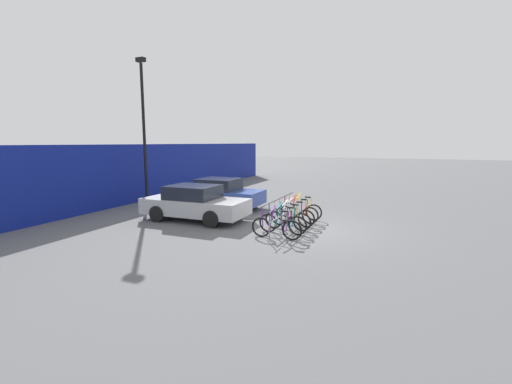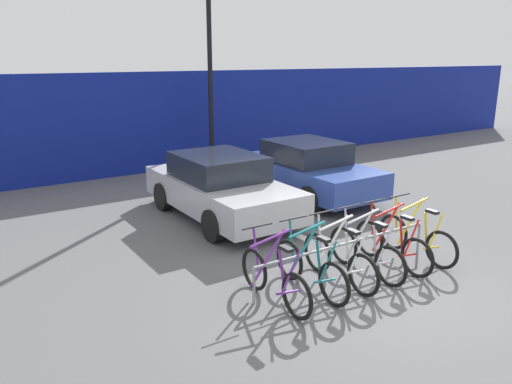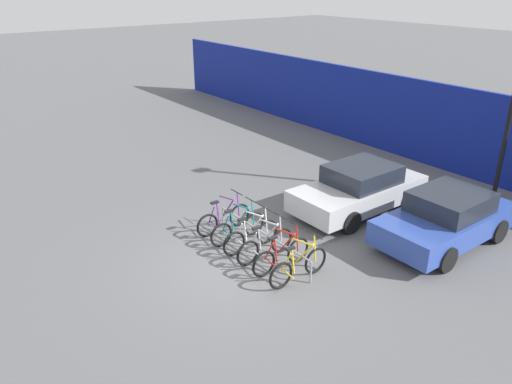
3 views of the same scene
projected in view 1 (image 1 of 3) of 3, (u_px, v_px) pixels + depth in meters
ground_plane at (304, 229)px, 12.32m from camera, size 120.00×120.00×0.00m
hoarding_wall at (103, 177)px, 15.72m from camera, size 36.00×0.16×3.00m
bike_rack at (286, 215)px, 12.45m from camera, size 3.58×0.04×0.57m
bicycle_purple at (276, 227)px, 11.02m from camera, size 0.68×1.71×1.05m
bicycle_teal at (283, 223)px, 11.63m from camera, size 0.68×1.71×1.05m
bicycle_white at (288, 219)px, 12.15m from camera, size 0.68×1.71×1.05m
bicycle_silver at (292, 216)px, 12.68m from camera, size 0.68×1.71×1.05m
bicycle_red at (297, 213)px, 13.24m from camera, size 0.68×1.71×1.05m
bicycle_yellow at (301, 210)px, 13.79m from camera, size 0.68×1.71×1.05m
car_silver at (195, 203)px, 13.65m from camera, size 1.91×4.18×1.40m
car_blue at (220, 193)px, 16.21m from camera, size 1.91×3.99×1.40m
lamp_post at (144, 126)px, 16.56m from camera, size 0.24×0.44×7.05m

